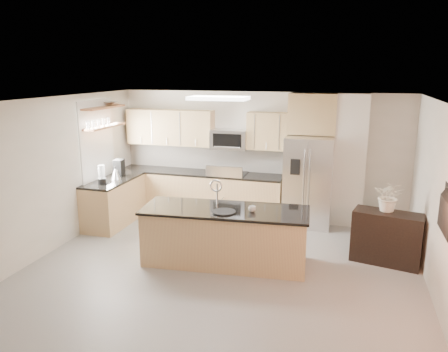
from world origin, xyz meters
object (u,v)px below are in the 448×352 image
(television, at_px, (444,217))
(coffee_maker, at_px, (119,168))
(range, at_px, (228,195))
(flower_vase, at_px, (390,189))
(platter, at_px, (224,212))
(kettle, at_px, (115,173))
(cup, at_px, (252,209))
(blender, at_px, (102,176))
(bowl, at_px, (111,103))
(credenza, at_px, (387,238))
(refrigerator, at_px, (308,181))
(island, at_px, (225,236))
(microwave, at_px, (230,139))

(television, bearing_deg, coffee_maker, 67.28)
(range, relative_size, television, 1.06)
(range, relative_size, flower_vase, 1.53)
(platter, height_order, kettle, kettle)
(cup, distance_m, blender, 3.20)
(coffee_maker, height_order, bowl, bowl)
(range, distance_m, credenza, 3.42)
(cup, relative_size, blender, 0.31)
(range, xyz_separation_m, credenza, (3.06, -1.51, -0.05))
(blender, height_order, flower_vase, flower_vase)
(cup, xyz_separation_m, platter, (-0.41, -0.15, -0.03))
(kettle, bearing_deg, coffee_maker, 104.95)
(refrigerator, xyz_separation_m, island, (-1.08, -2.18, -0.44))
(island, bearing_deg, platter, -84.79)
(coffee_maker, distance_m, bowl, 1.32)
(cup, bearing_deg, island, 177.12)
(credenza, distance_m, blender, 5.18)
(range, height_order, credenza, range)
(cup, distance_m, coffee_maker, 3.45)
(platter, distance_m, television, 3.02)
(island, relative_size, kettle, 10.69)
(microwave, distance_m, island, 2.69)
(blender, relative_size, flower_vase, 0.49)
(cup, relative_size, bowl, 0.29)
(credenza, distance_m, television, 1.91)
(refrigerator, bearing_deg, platter, -113.97)
(microwave, height_order, television, microwave)
(microwave, height_order, refrigerator, microwave)
(microwave, xyz_separation_m, kettle, (-2.02, -1.16, -0.60))
(refrigerator, bearing_deg, coffee_maker, -169.04)
(range, distance_m, platter, 2.52)
(bowl, bearing_deg, blender, -77.76)
(range, relative_size, kettle, 4.54)
(platter, relative_size, flower_vase, 0.49)
(flower_vase, height_order, television, television)
(island, height_order, blender, island)
(range, relative_size, refrigerator, 0.64)
(credenza, relative_size, television, 0.98)
(credenza, distance_m, bowl, 5.73)
(platter, bearing_deg, credenza, 20.01)
(blender, relative_size, kettle, 1.44)
(microwave, height_order, cup, microwave)
(island, bearing_deg, blender, 158.81)
(television, bearing_deg, range, 48.36)
(island, bearing_deg, cup, -7.81)
(microwave, xyz_separation_m, flower_vase, (3.05, -1.56, -0.41))
(island, distance_m, television, 3.19)
(microwave, height_order, bowl, bowl)
(credenza, height_order, flower_vase, flower_vase)
(refrigerator, bearing_deg, bowl, -171.26)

